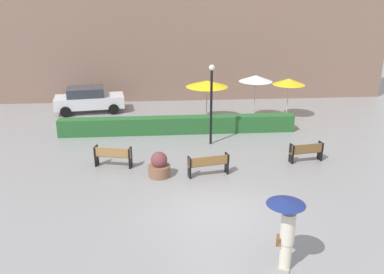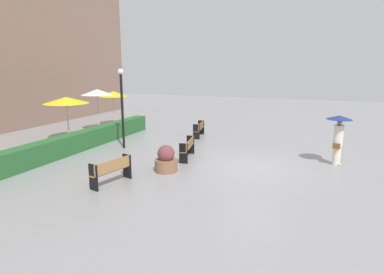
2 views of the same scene
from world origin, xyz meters
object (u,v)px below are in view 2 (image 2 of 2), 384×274
bench_far_right (199,128)px  planter_pot (166,160)px  lamp_post (122,100)px  bench_far_left (112,169)px  bench_mid_center (188,147)px  pedestrian_with_umbrella (338,133)px  patio_umbrella_yellow (66,100)px  patio_umbrella_white (97,92)px  patio_umbrella_yellow_far (113,94)px

bench_far_right → planter_pot: bearing=-171.0°
lamp_post → bench_far_left: bearing=-151.1°
bench_mid_center → pedestrian_with_umbrella: 6.29m
bench_far_left → bench_far_right: (8.43, -0.10, -0.03)m
pedestrian_with_umbrella → lamp_post: 9.89m
bench_far_right → planter_pot: size_ratio=1.47×
bench_mid_center → bench_far_right: 4.61m
bench_mid_center → patio_umbrella_yellow: patio_umbrella_yellow is taller
bench_far_left → patio_umbrella_white: (7.54, 6.31, 1.94)m
bench_far_right → pedestrian_with_umbrella: size_ratio=0.74×
pedestrian_with_umbrella → lamp_post: (-0.76, 9.81, 1.03)m
patio_umbrella_yellow_far → bench_far_left: bearing=-145.6°
bench_far_left → patio_umbrella_yellow_far: patio_umbrella_yellow_far is taller
patio_umbrella_white → bench_far_left: bearing=-140.1°
pedestrian_with_umbrella → patio_umbrella_yellow: bearing=92.3°
lamp_post → patio_umbrella_white: size_ratio=1.48×
bench_mid_center → planter_pot: planter_pot is taller
patio_umbrella_white → patio_umbrella_yellow_far: bearing=6.8°
bench_mid_center → planter_pot: (-2.00, 0.10, -0.07)m
bench_mid_center → pedestrian_with_umbrella: pedestrian_with_umbrella is taller
patio_umbrella_yellow_far → bench_mid_center: bearing=-125.8°
bench_far_right → lamp_post: lamp_post is taller
bench_far_right → lamp_post: size_ratio=0.39×
bench_far_right → patio_umbrella_yellow: 7.49m
patio_umbrella_yellow_far → pedestrian_with_umbrella: bearing=-107.2°
patio_umbrella_white → patio_umbrella_yellow_far: 2.07m
bench_far_left → patio_umbrella_white: patio_umbrella_white is taller
bench_mid_center → patio_umbrella_yellow: bearing=84.1°
bench_far_right → pedestrian_with_umbrella: 7.93m
planter_pot → patio_umbrella_white: bearing=53.1°
pedestrian_with_umbrella → patio_umbrella_yellow_far: size_ratio=0.88×
bench_far_left → patio_umbrella_yellow: (4.72, 6.17, 1.72)m
bench_far_left → bench_far_right: bearing=-0.7°
bench_far_left → bench_mid_center: bench_far_left is taller
bench_far_right → bench_mid_center: bearing=-165.9°
patio_umbrella_yellow → patio_umbrella_white: 2.83m
pedestrian_with_umbrella → patio_umbrella_yellow: size_ratio=0.86×
planter_pot → lamp_post: lamp_post is taller
bench_mid_center → bench_far_right: bearing=14.1°
bench_far_right → pedestrian_with_umbrella: bearing=-113.7°
bench_far_left → bench_far_right: 8.43m
bench_far_left → planter_pot: planter_pot is taller
bench_far_left → patio_umbrella_yellow: 7.95m
pedestrian_with_umbrella → bench_far_left: bearing=125.8°
planter_pot → patio_umbrella_yellow_far: 10.95m
pedestrian_with_umbrella → patio_umbrella_white: (2.27, 13.63, 1.09)m
lamp_post → patio_umbrella_yellow_far: lamp_post is taller
patio_umbrella_yellow → patio_umbrella_yellow_far: 4.87m
bench_mid_center → patio_umbrella_white: bearing=64.6°
bench_mid_center → patio_umbrella_yellow_far: (5.61, 7.78, 1.68)m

